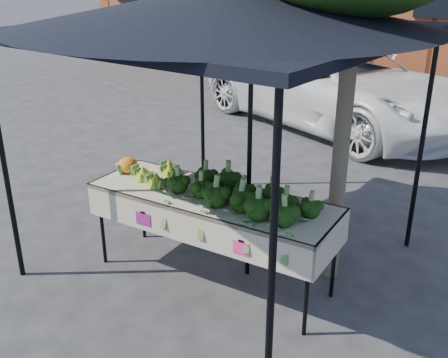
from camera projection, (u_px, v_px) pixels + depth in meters
ground at (232, 283)px, 5.08m from camera, size 90.00×90.00×0.00m
table at (212, 238)px, 4.99m from camera, size 2.47×1.03×0.90m
canopy at (224, 135)px, 4.98m from camera, size 3.16×3.16×2.74m
broccoli_heap at (241, 190)px, 4.61m from camera, size 1.47×0.57×0.26m
romanesco_cluster at (161, 169)px, 5.18m from camera, size 0.43×0.57×0.20m
cauliflower_pair at (128, 164)px, 5.33m from camera, size 0.20×0.20×0.18m
street_tree at (349, 56)px, 4.42m from camera, size 2.20×2.20×4.33m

